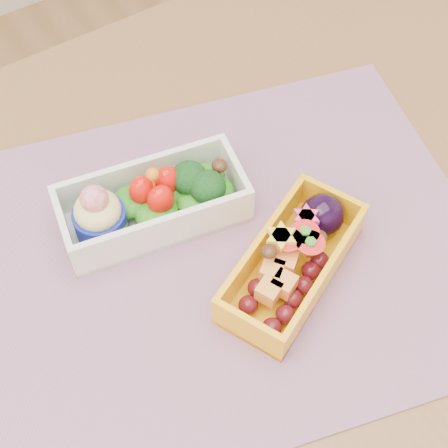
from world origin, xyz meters
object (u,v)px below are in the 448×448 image
table (259,313)px  bento_yellow (294,259)px  placemat (220,253)px  bento_white (152,203)px

table → bento_yellow: 0.13m
table → bento_yellow: size_ratio=6.67×
table → placemat: size_ratio=2.35×
placemat → bento_yellow: (0.05, -0.06, 0.03)m
bento_white → bento_yellow: 0.15m
placemat → bento_yellow: bento_yellow is taller
bento_yellow → bento_white: bearing=97.5°
table → bento_white: (-0.06, 0.11, 0.13)m
bento_white → bento_yellow: bento_white is taller
placemat → bento_white: bearing=116.0°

